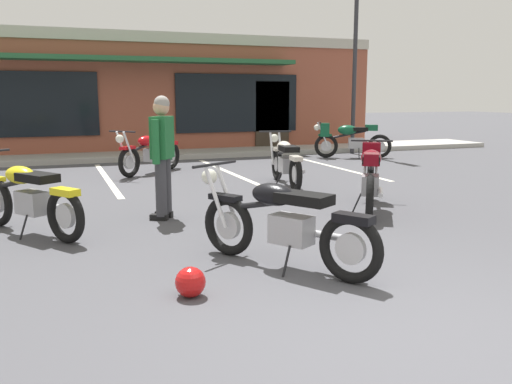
{
  "coord_description": "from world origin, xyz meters",
  "views": [
    {
      "loc": [
        -2.34,
        -2.81,
        1.67
      ],
      "look_at": [
        -0.1,
        3.12,
        0.55
      ],
      "focal_mm": 38.2,
      "sensor_mm": 36.0,
      "label": 1
    }
  ],
  "objects_px": {
    "motorcycle_foreground_classic": "(283,222)",
    "motorcycle_cream_vintage": "(150,152)",
    "motorcycle_red_sportbike": "(349,138)",
    "parking_lot_lamp_post": "(358,32)",
    "person_in_shorts_foreground": "(162,150)",
    "helmet_on_pavement": "(190,282)",
    "motorcycle_blue_standard": "(371,174)",
    "motorcycle_black_cruiser": "(286,161)",
    "motorcycle_silver_naked": "(27,197)"
  },
  "relations": [
    {
      "from": "motorcycle_foreground_classic",
      "to": "motorcycle_red_sportbike",
      "type": "bearing_deg",
      "value": 56.08
    },
    {
      "from": "helmet_on_pavement",
      "to": "parking_lot_lamp_post",
      "type": "height_order",
      "value": "parking_lot_lamp_post"
    },
    {
      "from": "motorcycle_black_cruiser",
      "to": "motorcycle_silver_naked",
      "type": "bearing_deg",
      "value": -153.19
    },
    {
      "from": "motorcycle_blue_standard",
      "to": "person_in_shorts_foreground",
      "type": "height_order",
      "value": "person_in_shorts_foreground"
    },
    {
      "from": "motorcycle_red_sportbike",
      "to": "motorcycle_foreground_classic",
      "type": "bearing_deg",
      "value": -123.92
    },
    {
      "from": "motorcycle_black_cruiser",
      "to": "motorcycle_cream_vintage",
      "type": "bearing_deg",
      "value": 129.63
    },
    {
      "from": "motorcycle_cream_vintage",
      "to": "motorcycle_blue_standard",
      "type": "bearing_deg",
      "value": -64.29
    },
    {
      "from": "motorcycle_foreground_classic",
      "to": "motorcycle_cream_vintage",
      "type": "xyz_separation_m",
      "value": [
        -0.06,
        7.08,
        0.0
      ]
    },
    {
      "from": "motorcycle_foreground_classic",
      "to": "helmet_on_pavement",
      "type": "height_order",
      "value": "motorcycle_foreground_classic"
    },
    {
      "from": "motorcycle_red_sportbike",
      "to": "helmet_on_pavement",
      "type": "distance_m",
      "value": 10.84
    },
    {
      "from": "motorcycle_black_cruiser",
      "to": "person_in_shorts_foreground",
      "type": "xyz_separation_m",
      "value": [
        -2.7,
        -1.99,
        0.49
      ]
    },
    {
      "from": "motorcycle_silver_naked",
      "to": "helmet_on_pavement",
      "type": "distance_m",
      "value": 3.1
    },
    {
      "from": "helmet_on_pavement",
      "to": "motorcycle_silver_naked",
      "type": "bearing_deg",
      "value": 115.61
    },
    {
      "from": "motorcycle_cream_vintage",
      "to": "parking_lot_lamp_post",
      "type": "height_order",
      "value": "parking_lot_lamp_post"
    },
    {
      "from": "motorcycle_red_sportbike",
      "to": "motorcycle_blue_standard",
      "type": "bearing_deg",
      "value": -117.56
    },
    {
      "from": "motorcycle_blue_standard",
      "to": "person_in_shorts_foreground",
      "type": "relative_size",
      "value": 1.11
    },
    {
      "from": "motorcycle_cream_vintage",
      "to": "motorcycle_red_sportbike",
      "type": "bearing_deg",
      "value": 11.17
    },
    {
      "from": "parking_lot_lamp_post",
      "to": "motorcycle_foreground_classic",
      "type": "bearing_deg",
      "value": -124.4
    },
    {
      "from": "motorcycle_black_cruiser",
      "to": "motorcycle_blue_standard",
      "type": "bearing_deg",
      "value": -83.03
    },
    {
      "from": "motorcycle_foreground_classic",
      "to": "motorcycle_blue_standard",
      "type": "relative_size",
      "value": 1.01
    },
    {
      "from": "motorcycle_silver_naked",
      "to": "motorcycle_blue_standard",
      "type": "xyz_separation_m",
      "value": [
        4.71,
        -0.21,
        0.07
      ]
    },
    {
      "from": "motorcycle_black_cruiser",
      "to": "motorcycle_silver_naked",
      "type": "height_order",
      "value": "same"
    },
    {
      "from": "motorcycle_foreground_classic",
      "to": "person_in_shorts_foreground",
      "type": "distance_m",
      "value": 2.69
    },
    {
      "from": "motorcycle_cream_vintage",
      "to": "motorcycle_silver_naked",
      "type": "bearing_deg",
      "value": -115.93
    },
    {
      "from": "motorcycle_black_cruiser",
      "to": "motorcycle_cream_vintage",
      "type": "height_order",
      "value": "same"
    },
    {
      "from": "motorcycle_black_cruiser",
      "to": "helmet_on_pavement",
      "type": "height_order",
      "value": "motorcycle_black_cruiser"
    },
    {
      "from": "motorcycle_red_sportbike",
      "to": "motorcycle_black_cruiser",
      "type": "xyz_separation_m",
      "value": [
        -3.47,
        -3.63,
        -0.07
      ]
    },
    {
      "from": "motorcycle_blue_standard",
      "to": "parking_lot_lamp_post",
      "type": "xyz_separation_m",
      "value": [
        3.85,
        6.92,
        2.9
      ]
    },
    {
      "from": "motorcycle_blue_standard",
      "to": "helmet_on_pavement",
      "type": "relative_size",
      "value": 7.12
    },
    {
      "from": "motorcycle_silver_naked",
      "to": "motorcycle_blue_standard",
      "type": "distance_m",
      "value": 4.71
    },
    {
      "from": "person_in_shorts_foreground",
      "to": "parking_lot_lamp_post",
      "type": "height_order",
      "value": "parking_lot_lamp_post"
    },
    {
      "from": "motorcycle_foreground_classic",
      "to": "parking_lot_lamp_post",
      "type": "xyz_separation_m",
      "value": [
        6.18,
        9.02,
        2.96
      ]
    },
    {
      "from": "motorcycle_black_cruiser",
      "to": "parking_lot_lamp_post",
      "type": "distance_m",
      "value": 6.78
    },
    {
      "from": "helmet_on_pavement",
      "to": "motorcycle_black_cruiser",
      "type": "bearing_deg",
      "value": 58.45
    },
    {
      "from": "motorcycle_blue_standard",
      "to": "motorcycle_cream_vintage",
      "type": "xyz_separation_m",
      "value": [
        -2.39,
        4.97,
        -0.07
      ]
    },
    {
      "from": "motorcycle_red_sportbike",
      "to": "parking_lot_lamp_post",
      "type": "relative_size",
      "value": 0.37
    },
    {
      "from": "motorcycle_cream_vintage",
      "to": "helmet_on_pavement",
      "type": "xyz_separation_m",
      "value": [
        -0.98,
        -7.54,
        -0.33
      ]
    },
    {
      "from": "motorcycle_silver_naked",
      "to": "parking_lot_lamp_post",
      "type": "bearing_deg",
      "value": 38.08
    },
    {
      "from": "helmet_on_pavement",
      "to": "motorcycle_red_sportbike",
      "type": "bearing_deg",
      "value": 52.86
    },
    {
      "from": "motorcycle_black_cruiser",
      "to": "helmet_on_pavement",
      "type": "relative_size",
      "value": 8.06
    },
    {
      "from": "parking_lot_lamp_post",
      "to": "motorcycle_blue_standard",
      "type": "bearing_deg",
      "value": -119.08
    },
    {
      "from": "motorcycle_silver_naked",
      "to": "person_in_shorts_foreground",
      "type": "height_order",
      "value": "person_in_shorts_foreground"
    },
    {
      "from": "motorcycle_black_cruiser",
      "to": "motorcycle_blue_standard",
      "type": "distance_m",
      "value": 2.46
    },
    {
      "from": "person_in_shorts_foreground",
      "to": "helmet_on_pavement",
      "type": "relative_size",
      "value": 6.44
    },
    {
      "from": "person_in_shorts_foreground",
      "to": "helmet_on_pavement",
      "type": "xyz_separation_m",
      "value": [
        -0.38,
        -3.02,
        -0.82
      ]
    },
    {
      "from": "motorcycle_silver_naked",
      "to": "person_in_shorts_foreground",
      "type": "xyz_separation_m",
      "value": [
        1.71,
        0.24,
        0.49
      ]
    },
    {
      "from": "motorcycle_silver_naked",
      "to": "motorcycle_blue_standard",
      "type": "relative_size",
      "value": 0.99
    },
    {
      "from": "motorcycle_silver_naked",
      "to": "parking_lot_lamp_post",
      "type": "height_order",
      "value": "parking_lot_lamp_post"
    },
    {
      "from": "motorcycle_red_sportbike",
      "to": "motorcycle_cream_vintage",
      "type": "xyz_separation_m",
      "value": [
        -5.56,
        -1.1,
        -0.07
      ]
    },
    {
      "from": "motorcycle_red_sportbike",
      "to": "person_in_shorts_foreground",
      "type": "distance_m",
      "value": 8.35
    }
  ]
}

